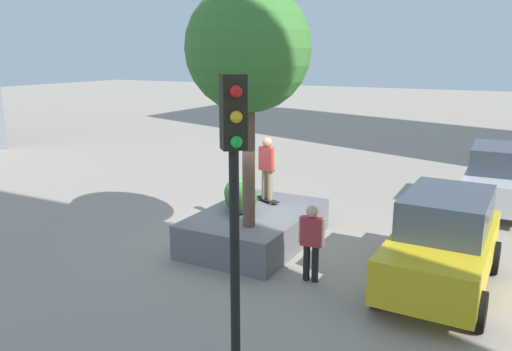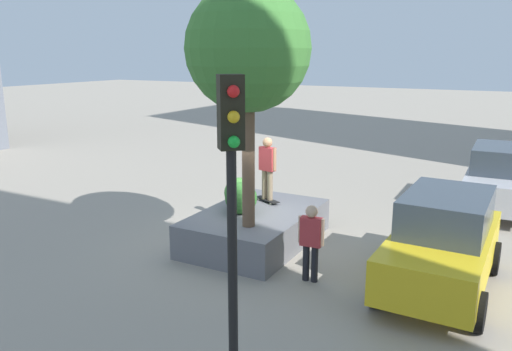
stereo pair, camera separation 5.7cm
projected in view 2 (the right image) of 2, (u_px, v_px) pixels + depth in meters
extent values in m
plane|color=#9E9384|center=(250.00, 244.00, 12.37)|extent=(120.00, 120.00, 0.00)
cube|color=slate|center=(256.00, 227.00, 12.38)|extent=(3.71, 2.40, 0.80)
cylinder|color=brown|center=(248.00, 157.00, 10.91)|extent=(0.28, 0.28, 3.11)
sphere|color=#3D7A33|center=(248.00, 48.00, 10.38)|extent=(2.62, 2.62, 2.62)
sphere|color=#2D6628|center=(241.00, 198.00, 12.05)|extent=(0.77, 0.77, 0.77)
sphere|color=#3D7A33|center=(239.00, 193.00, 12.54)|extent=(0.75, 0.75, 0.75)
cube|color=black|center=(267.00, 199.00, 13.08)|extent=(0.54, 0.81, 0.02)
sphere|color=beige|center=(259.00, 199.00, 13.24)|extent=(0.06, 0.06, 0.06)
sphere|color=beige|center=(264.00, 198.00, 13.33)|extent=(0.06, 0.06, 0.06)
sphere|color=beige|center=(271.00, 204.00, 12.84)|extent=(0.06, 0.06, 0.06)
sphere|color=beige|center=(276.00, 203.00, 12.93)|extent=(0.06, 0.06, 0.06)
cylinder|color=#847056|center=(270.00, 185.00, 12.93)|extent=(0.14, 0.14, 0.76)
cylinder|color=#847056|center=(265.00, 184.00, 13.04)|extent=(0.14, 0.14, 0.76)
cube|color=#B23338|center=(267.00, 159.00, 12.83)|extent=(0.27, 0.46, 0.60)
cylinder|color=#9E7251|center=(274.00, 159.00, 12.68)|extent=(0.09, 0.09, 0.56)
cylinder|color=#9E7251|center=(261.00, 157.00, 12.97)|extent=(0.09, 0.09, 0.56)
sphere|color=#9E7251|center=(267.00, 142.00, 12.73)|extent=(0.25, 0.25, 0.25)
cube|color=#B7B7BC|center=(498.00, 185.00, 14.90)|extent=(4.10, 1.77, 0.81)
cube|color=#38424C|center=(501.00, 158.00, 14.89)|extent=(2.30, 1.54, 0.73)
cylinder|color=black|center=(460.00, 206.00, 14.25)|extent=(0.70, 0.21, 0.69)
cylinder|color=black|center=(469.00, 186.00, 16.50)|extent=(0.70, 0.21, 0.69)
cube|color=gold|center=(441.00, 253.00, 9.85)|extent=(4.15, 1.83, 0.82)
cube|color=#38424C|center=(447.00, 212.00, 9.84)|extent=(2.34, 1.58, 0.74)
cylinder|color=black|center=(479.00, 312.00, 8.42)|extent=(0.70, 0.22, 0.70)
cylinder|color=black|center=(377.00, 289.00, 9.25)|extent=(0.70, 0.22, 0.70)
cylinder|color=black|center=(494.00, 258.00, 10.64)|extent=(0.70, 0.22, 0.70)
cylinder|color=black|center=(411.00, 243.00, 11.47)|extent=(0.70, 0.22, 0.70)
cylinder|color=black|center=(233.00, 287.00, 6.25)|extent=(0.12, 0.12, 3.45)
cube|color=black|center=(231.00, 112.00, 5.74)|extent=(0.37, 0.37, 0.85)
sphere|color=red|center=(233.00, 91.00, 5.55)|extent=(0.14, 0.14, 0.14)
sphere|color=gold|center=(234.00, 117.00, 5.61)|extent=(0.14, 0.14, 0.14)
sphere|color=green|center=(234.00, 142.00, 5.68)|extent=(0.14, 0.14, 0.14)
cylinder|color=black|center=(306.00, 263.00, 10.33)|extent=(0.14, 0.14, 0.76)
cylinder|color=black|center=(315.00, 264.00, 10.25)|extent=(0.14, 0.14, 0.76)
cube|color=#B23338|center=(311.00, 232.00, 10.13)|extent=(0.21, 0.44, 0.60)
cylinder|color=#D8AD8C|center=(300.00, 229.00, 10.22)|extent=(0.09, 0.09, 0.56)
cylinder|color=#D8AD8C|center=(322.00, 232.00, 10.04)|extent=(0.09, 0.09, 0.56)
sphere|color=#D8AD8C|center=(312.00, 211.00, 10.03)|extent=(0.25, 0.25, 0.25)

